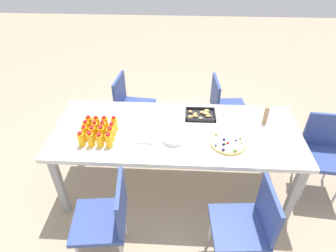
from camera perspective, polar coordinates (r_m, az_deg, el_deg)
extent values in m
plane|color=tan|center=(3.10, 1.44, -11.68)|extent=(12.00, 12.00, 0.00)
cube|color=silver|center=(2.60, 1.68, -1.18)|extent=(2.23, 0.89, 0.04)
cube|color=#99999E|center=(2.81, -20.74, -11.01)|extent=(0.06, 0.06, 0.70)
cube|color=#99999E|center=(2.78, 23.63, -12.48)|extent=(0.06, 0.06, 0.70)
cube|color=#99999E|center=(3.29, -16.55, -1.66)|extent=(0.06, 0.06, 0.70)
cube|color=#99999E|center=(3.27, 20.18, -2.82)|extent=(0.06, 0.06, 0.70)
cube|color=#33478C|center=(3.47, 12.07, 3.40)|extent=(0.43, 0.43, 0.04)
cube|color=#33478C|center=(3.33, 9.37, 6.08)|extent=(0.06, 0.38, 0.38)
cylinder|color=silver|center=(3.77, 13.47, 1.69)|extent=(0.02, 0.02, 0.41)
cylinder|color=silver|center=(3.53, 14.62, -1.34)|extent=(0.02, 0.02, 0.41)
cylinder|color=silver|center=(3.70, 8.68, 1.61)|extent=(0.02, 0.02, 0.41)
cylinder|color=silver|center=(3.45, 9.51, -1.49)|extent=(0.02, 0.02, 0.41)
cube|color=#33478C|center=(3.11, 28.72, -5.62)|extent=(0.43, 0.43, 0.04)
cube|color=#33478C|center=(3.14, 28.88, -0.78)|extent=(0.38, 0.06, 0.38)
cylinder|color=silver|center=(3.11, 25.37, -10.80)|extent=(0.02, 0.02, 0.41)
cylinder|color=silver|center=(3.43, 29.32, -6.98)|extent=(0.02, 0.02, 0.41)
cylinder|color=silver|center=(3.32, 24.21, -6.74)|extent=(0.02, 0.02, 0.41)
cube|color=#33478C|center=(3.43, -6.34, 3.66)|extent=(0.44, 0.44, 0.04)
cube|color=#33478C|center=(3.38, -9.61, 6.59)|extent=(0.07, 0.38, 0.38)
cylinder|color=silver|center=(3.66, -3.04, 1.63)|extent=(0.02, 0.02, 0.41)
cylinder|color=silver|center=(3.41, -4.14, -1.47)|extent=(0.02, 0.02, 0.41)
cylinder|color=silver|center=(3.73, -7.86, 2.08)|extent=(0.02, 0.02, 0.41)
cylinder|color=silver|center=(3.49, -9.26, -0.92)|extent=(0.02, 0.02, 0.41)
cube|color=#33478C|center=(2.35, -13.53, -17.91)|extent=(0.44, 0.44, 0.04)
cube|color=#33478C|center=(2.16, -9.29, -15.11)|extent=(0.07, 0.38, 0.38)
cylinder|color=silver|center=(2.67, -15.81, -18.02)|extent=(0.02, 0.02, 0.41)
cylinder|color=silver|center=(2.61, -8.60, -18.16)|extent=(0.02, 0.02, 0.41)
cube|color=#33478C|center=(2.32, 13.75, -18.96)|extent=(0.43, 0.43, 0.04)
cube|color=#33478C|center=(2.22, 19.30, -15.70)|extent=(0.06, 0.38, 0.38)
cylinder|color=silver|center=(2.57, 8.48, -19.33)|extent=(0.02, 0.02, 0.41)
cylinder|color=silver|center=(2.64, 15.74, -18.76)|extent=(0.02, 0.02, 0.41)
cylinder|color=#F8AE14|center=(2.49, -16.89, -2.64)|extent=(0.06, 0.06, 0.12)
cylinder|color=red|center=(2.45, -17.17, -1.39)|extent=(0.04, 0.04, 0.02)
cylinder|color=#FAAB14|center=(2.47, -15.13, -2.67)|extent=(0.06, 0.06, 0.13)
cylinder|color=red|center=(2.42, -15.40, -1.38)|extent=(0.04, 0.04, 0.02)
cylinder|color=#F9AE14|center=(2.45, -13.40, -2.89)|extent=(0.06, 0.06, 0.12)
cylinder|color=red|center=(2.41, -13.62, -1.69)|extent=(0.04, 0.04, 0.02)
cylinder|color=#FBAF14|center=(2.43, -11.67, -2.87)|extent=(0.06, 0.06, 0.12)
cylinder|color=red|center=(2.39, -11.87, -1.63)|extent=(0.04, 0.04, 0.02)
cylinder|color=#F9AD14|center=(2.55, -16.21, -1.45)|extent=(0.05, 0.05, 0.13)
cylinder|color=red|center=(2.50, -16.49, -0.16)|extent=(0.03, 0.03, 0.02)
cylinder|color=#FBAC14|center=(2.53, -14.73, -1.51)|extent=(0.06, 0.06, 0.12)
cylinder|color=red|center=(2.49, -14.97, -0.27)|extent=(0.04, 0.04, 0.02)
cylinder|color=#F9AF14|center=(2.50, -13.06, -1.55)|extent=(0.06, 0.06, 0.13)
cylinder|color=red|center=(2.46, -13.29, -0.20)|extent=(0.04, 0.04, 0.02)
cylinder|color=#F9AD14|center=(2.48, -11.33, -1.73)|extent=(0.06, 0.06, 0.12)
cylinder|color=red|center=(2.44, -11.52, -0.48)|extent=(0.04, 0.04, 0.02)
cylinder|color=#F9AF14|center=(2.61, -15.90, -0.42)|extent=(0.06, 0.06, 0.12)
cylinder|color=red|center=(2.57, -16.16, 0.80)|extent=(0.04, 0.04, 0.02)
cylinder|color=#FAAF14|center=(2.58, -14.24, -0.56)|extent=(0.06, 0.06, 0.12)
cylinder|color=red|center=(2.54, -14.48, 0.69)|extent=(0.04, 0.04, 0.02)
cylinder|color=#F9AC14|center=(2.56, -12.77, -0.60)|extent=(0.05, 0.05, 0.13)
cylinder|color=red|center=(2.51, -12.99, 0.68)|extent=(0.03, 0.03, 0.02)
cylinder|color=#F8AE14|center=(2.54, -11.00, -0.76)|extent=(0.06, 0.06, 0.12)
cylinder|color=red|center=(2.50, -11.18, 0.44)|extent=(0.04, 0.04, 0.02)
cylinder|color=#F9AE14|center=(2.65, -15.38, 0.47)|extent=(0.06, 0.06, 0.13)
cylinder|color=red|center=(2.61, -15.63, 1.73)|extent=(0.04, 0.04, 0.02)
cylinder|color=#FAAE14|center=(2.63, -13.98, 0.41)|extent=(0.06, 0.06, 0.12)
cylinder|color=red|center=(2.59, -14.21, 1.65)|extent=(0.04, 0.04, 0.02)
cylinder|color=#FAAD14|center=(2.61, -12.43, 0.40)|extent=(0.06, 0.06, 0.13)
cylinder|color=red|center=(2.57, -12.64, 1.68)|extent=(0.04, 0.04, 0.02)
cylinder|color=#FBAE14|center=(2.59, -10.60, 0.38)|extent=(0.05, 0.05, 0.13)
cylinder|color=red|center=(2.55, -10.78, 1.66)|extent=(0.03, 0.03, 0.02)
cylinder|color=tan|center=(2.49, 11.85, -3.28)|extent=(0.31, 0.31, 0.02)
cylinder|color=white|center=(2.48, 11.89, -3.07)|extent=(0.28, 0.28, 0.01)
sphere|color=#1E1947|center=(2.41, 9.51, -3.82)|extent=(0.02, 0.02, 0.02)
sphere|color=red|center=(2.45, 11.84, -3.32)|extent=(0.02, 0.02, 0.02)
sphere|color=#66B238|center=(2.52, 14.23, -2.44)|extent=(0.02, 0.02, 0.02)
sphere|color=#1E1947|center=(2.49, 13.37, -2.77)|extent=(0.02, 0.02, 0.02)
sphere|color=#66B238|center=(2.48, 14.44, -3.26)|extent=(0.02, 0.02, 0.02)
sphere|color=#66B238|center=(2.39, 13.09, -4.81)|extent=(0.03, 0.03, 0.03)
sphere|color=#1E1947|center=(2.48, 11.07, -2.64)|extent=(0.02, 0.02, 0.02)
sphere|color=red|center=(2.39, 13.33, -4.76)|extent=(0.02, 0.02, 0.02)
sphere|color=#1E1947|center=(2.43, 10.98, -3.61)|extent=(0.02, 0.02, 0.02)
sphere|color=#66B238|center=(2.52, 9.55, -1.69)|extent=(0.02, 0.02, 0.02)
sphere|color=#66B238|center=(2.44, 11.32, -3.52)|extent=(0.02, 0.02, 0.02)
sphere|color=#1E1947|center=(2.38, 10.96, -4.65)|extent=(0.03, 0.03, 0.03)
cube|color=black|center=(2.78, 6.46, 2.08)|extent=(0.29, 0.21, 0.01)
cube|color=black|center=(2.69, 6.56, 1.10)|extent=(0.29, 0.01, 0.03)
cube|color=black|center=(2.85, 6.40, 3.45)|extent=(0.29, 0.01, 0.03)
cube|color=black|center=(2.76, 3.63, 2.40)|extent=(0.01, 0.21, 0.03)
cube|color=black|center=(2.78, 9.30, 2.20)|extent=(0.01, 0.21, 0.03)
ellipsoid|color=tan|center=(2.77, 5.43, 2.42)|extent=(0.04, 0.03, 0.03)
ellipsoid|color=tan|center=(2.74, 5.50, 1.94)|extent=(0.04, 0.03, 0.02)
ellipsoid|color=tan|center=(2.79, 6.86, 2.71)|extent=(0.05, 0.04, 0.03)
ellipsoid|color=tan|center=(2.82, 7.72, 3.01)|extent=(0.06, 0.04, 0.03)
ellipsoid|color=tan|center=(2.78, 7.98, 2.30)|extent=(0.04, 0.03, 0.02)
ellipsoid|color=tan|center=(2.71, 6.51, 1.55)|extent=(0.04, 0.03, 0.02)
ellipsoid|color=tan|center=(2.81, 7.68, 2.88)|extent=(0.04, 0.03, 0.02)
ellipsoid|color=tan|center=(2.78, 7.58, 2.48)|extent=(0.05, 0.04, 0.03)
ellipsoid|color=tan|center=(2.73, 5.51, 1.97)|extent=(0.05, 0.03, 0.03)
ellipsoid|color=tan|center=(2.79, 4.48, 2.85)|extent=(0.04, 0.03, 0.03)
ellipsoid|color=tan|center=(2.76, 8.27, 1.95)|extent=(0.04, 0.03, 0.02)
ellipsoid|color=tan|center=(2.72, 4.46, 1.80)|extent=(0.05, 0.04, 0.03)
ellipsoid|color=tan|center=(2.75, 7.92, 1.96)|extent=(0.04, 0.03, 0.02)
ellipsoid|color=tan|center=(2.74, 5.38, 2.00)|extent=(0.05, 0.04, 0.03)
cylinder|color=silver|center=(2.48, 1.06, -2.77)|extent=(0.19, 0.19, 0.00)
cylinder|color=silver|center=(2.47, 1.06, -2.68)|extent=(0.19, 0.19, 0.00)
cylinder|color=silver|center=(2.47, 1.06, -2.59)|extent=(0.19, 0.19, 0.00)
cylinder|color=silver|center=(2.47, 1.06, -2.50)|extent=(0.19, 0.19, 0.00)
cylinder|color=silver|center=(2.46, 1.07, -2.41)|extent=(0.19, 0.19, 0.00)
cylinder|color=silver|center=(2.46, 1.07, -2.32)|extent=(0.19, 0.19, 0.00)
cylinder|color=silver|center=(2.46, 1.07, -2.23)|extent=(0.19, 0.19, 0.00)
cylinder|color=silver|center=(2.45, 1.07, -2.14)|extent=(0.19, 0.19, 0.00)
cube|color=white|center=(2.49, -4.51, -2.37)|extent=(0.15, 0.15, 0.02)
cylinder|color=#9E7A56|center=(2.77, 18.91, 2.04)|extent=(0.04, 0.04, 0.17)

